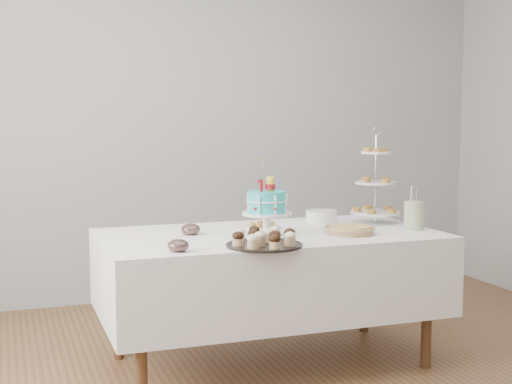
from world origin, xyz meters
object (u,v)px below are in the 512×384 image
object	(u,v)px
plate_stack	(321,216)
pastry_plate	(263,226)
table	(270,272)
utensil_pitcher	(414,214)
pie	(349,229)
jam_bowl_b	(191,229)
birthday_cake	(267,215)
cupcake_tray	(264,238)
tiered_stand	(376,183)
jam_bowl_a	(178,246)

from	to	relation	value
plate_stack	pastry_plate	xyz separation A→B (m)	(-0.42, -0.09, -0.02)
table	pastry_plate	distance (m)	0.30
table	utensil_pitcher	bearing A→B (deg)	-12.08
pie	utensil_pitcher	xyz separation A→B (m)	(0.43, 0.01, 0.06)
pastry_plate	jam_bowl_b	xyz separation A→B (m)	(-0.47, -0.09, 0.02)
jam_bowl_b	utensil_pitcher	bearing A→B (deg)	-11.62
birthday_cake	cupcake_tray	bearing A→B (deg)	-116.59
pie	utensil_pitcher	distance (m)	0.43
table	tiered_stand	world-z (taller)	tiered_stand
cupcake_tray	tiered_stand	size ratio (longest dim) A/B	0.66
cupcake_tray	pastry_plate	world-z (taller)	cupcake_tray
table	jam_bowl_a	world-z (taller)	jam_bowl_a
table	utensil_pitcher	distance (m)	0.92
tiered_stand	plate_stack	world-z (taller)	tiered_stand
cupcake_tray	pie	world-z (taller)	cupcake_tray
pie	plate_stack	size ratio (longest dim) A/B	1.49
cupcake_tray	jam_bowl_b	distance (m)	0.55
birthday_cake	plate_stack	size ratio (longest dim) A/B	2.19
birthday_cake	jam_bowl_b	bearing A→B (deg)	154.39
pastry_plate	utensil_pitcher	xyz separation A→B (m)	(0.82, -0.36, 0.08)
pie	pastry_plate	world-z (taller)	pie
tiered_stand	jam_bowl_b	bearing A→B (deg)	-177.61
jam_bowl_a	utensil_pitcher	world-z (taller)	utensil_pitcher
pastry_plate	utensil_pitcher	bearing A→B (deg)	-23.76
pie	tiered_stand	bearing A→B (deg)	43.39
jam_bowl_a	table	bearing A→B (deg)	31.78
pastry_plate	jam_bowl_b	distance (m)	0.48
pie	jam_bowl_a	bearing A→B (deg)	-169.26
table	birthday_cake	distance (m)	0.35
birthday_cake	cupcake_tray	xyz separation A→B (m)	(-0.13, -0.32, -0.07)
plate_stack	jam_bowl_b	world-z (taller)	plate_stack
birthday_cake	jam_bowl_a	xyz separation A→B (m)	(-0.59, -0.32, -0.09)
cupcake_tray	pie	size ratio (longest dim) A/B	1.36
cupcake_tray	jam_bowl_a	distance (m)	0.45
table	jam_bowl_b	world-z (taller)	jam_bowl_b
birthday_cake	cupcake_tray	world-z (taller)	birthday_cake
plate_stack	utensil_pitcher	size ratio (longest dim) A/B	0.76
plate_stack	utensil_pitcher	xyz separation A→B (m)	(0.39, -0.45, 0.05)
jam_bowl_a	tiered_stand	bearing A→B (deg)	20.73
pastry_plate	jam_bowl_a	size ratio (longest dim) A/B	1.98
table	pie	xyz separation A→B (m)	(0.41, -0.19, 0.25)
utensil_pitcher	jam_bowl_b	bearing A→B (deg)	178.63
jam_bowl_a	pie	bearing A→B (deg)	10.74
table	utensil_pitcher	xyz separation A→B (m)	(0.84, -0.18, 0.32)
jam_bowl_b	utensil_pitcher	distance (m)	1.31
birthday_cake	cupcake_tray	distance (m)	0.35
cupcake_tray	plate_stack	world-z (taller)	cupcake_tray
tiered_stand	jam_bowl_b	distance (m)	1.22
table	pie	size ratio (longest dim) A/B	6.61
pie	table	bearing A→B (deg)	154.83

